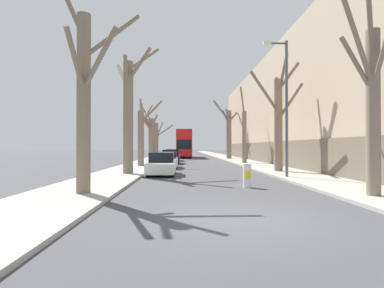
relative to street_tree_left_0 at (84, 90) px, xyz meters
name	(u,v)px	position (x,y,z in m)	size (l,w,h in m)	color
ground_plane	(241,220)	(5.04, -3.66, -3.86)	(300.00, 300.00, 0.00)	#424247
sidewalk_left	(162,156)	(-0.56, 46.34, -3.80)	(3.40, 120.00, 0.12)	#A39E93
sidewalk_right	(220,156)	(10.63, 46.34, -3.80)	(3.40, 120.00, 0.12)	#A39E93
building_facade_right	(303,113)	(17.32, 23.01, 1.88)	(10.08, 47.11, 11.52)	tan
street_tree_left_0	(84,90)	(0.00, 0.00, 0.00)	(3.54, 3.12, 9.11)	#7A6B56
street_tree_left_1	(129,110)	(0.13, 8.18, 0.30)	(3.06, 3.82, 8.91)	#7A6B56
street_tree_left_2	(142,133)	(-0.14, 15.95, -0.84)	(2.25, 2.75, 6.33)	#7A6B56
street_tree_left_3	(151,137)	(-0.03, 22.96, -0.91)	(1.94, 4.82, 5.86)	#7A6B56
street_tree_left_4	(156,138)	(-0.19, 30.60, -0.80)	(4.41, 2.49, 7.39)	#7A6B56
street_tree_right_0	(372,99)	(10.10, -0.93, -0.42)	(1.90, 1.88, 7.84)	#7A6B56
street_tree_right_1	(279,118)	(10.17, 9.41, -0.10)	(3.72, 2.39, 7.90)	#7A6B56
street_tree_right_2	(244,133)	(10.02, 20.52, -0.57)	(1.09, 4.00, 7.85)	#7A6B56
street_tree_right_3	(228,132)	(10.08, 31.94, 0.13)	(3.38, 3.66, 8.64)	#7A6B56
double_decker_bus	(184,142)	(3.69, 39.03, -1.32)	(2.45, 11.07, 4.49)	red
parked_car_0	(162,164)	(2.22, 8.19, -3.19)	(1.71, 4.11, 1.43)	silver
parked_car_1	(167,160)	(2.22, 14.44, -3.21)	(1.73, 4.31, 1.37)	silver
parked_car_2	(171,157)	(2.22, 21.00, -3.17)	(1.87, 4.24, 1.49)	black
parked_car_3	(173,155)	(2.22, 27.35, -3.16)	(1.81, 4.21, 1.49)	navy
lamp_post	(285,101)	(9.34, 5.70, 0.50)	(1.40, 0.20, 7.80)	#4C4F54
traffic_bollard	(247,175)	(6.44, 2.18, -3.34)	(0.36, 0.37, 1.05)	white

